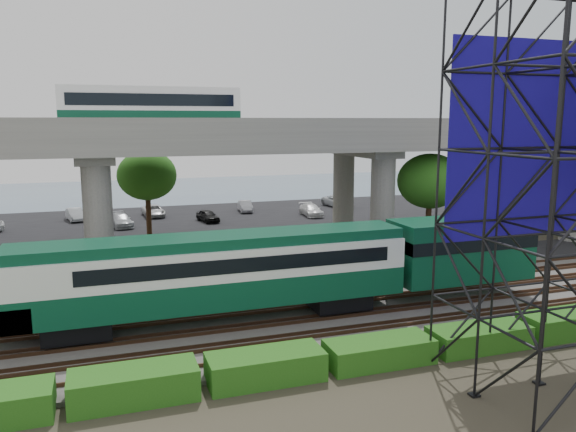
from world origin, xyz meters
name	(u,v)px	position (x,y,z in m)	size (l,w,h in m)	color
ground	(319,330)	(0.00, 0.00, 0.00)	(140.00, 140.00, 0.00)	#474233
ballast_bed	(305,315)	(0.00, 2.00, 0.10)	(90.00, 12.00, 0.20)	slate
service_road	(260,275)	(0.00, 10.50, 0.04)	(90.00, 5.00, 0.08)	black
parking_lot	(200,217)	(0.00, 34.00, 0.04)	(90.00, 18.00, 0.08)	black
harbor_water	(173,193)	(0.00, 56.00, 0.01)	(140.00, 40.00, 0.03)	#465B74
rail_tracks	(305,312)	(0.00, 2.00, 0.28)	(90.00, 9.52, 0.16)	#472D1E
commuter_train	(259,267)	(-2.49, 2.00, 2.88)	(29.30, 3.06, 4.30)	black
overpass	(233,147)	(-0.45, 16.00, 8.21)	(80.00, 12.00, 12.40)	#9E9B93
hedge_strip	(379,351)	(1.01, -4.30, 0.56)	(34.60, 1.80, 1.20)	#215E15
trees	(175,185)	(-4.67, 16.17, 5.57)	(40.94, 16.94, 7.69)	#382314
suv	(42,278)	(-13.40, 11.37, 0.82)	(2.44, 5.29, 1.47)	black
parked_cars	(204,212)	(0.38, 33.63, 0.70)	(38.78, 9.80, 1.31)	silver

